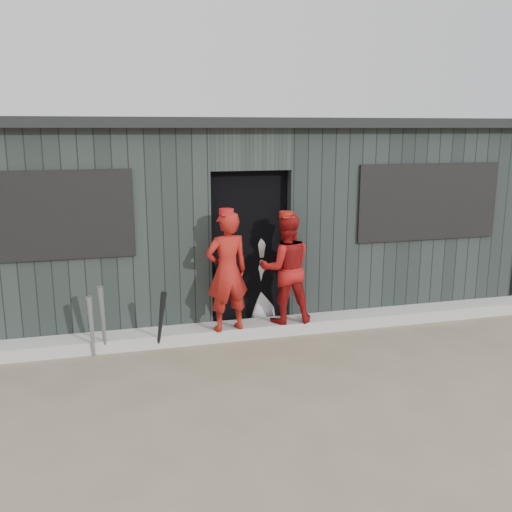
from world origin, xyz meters
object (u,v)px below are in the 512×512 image
object	(u,v)px
bat_left	(103,320)
player_grey_back	(260,278)
dugout	(226,212)
player_red_left	(227,271)
player_red_right	(286,268)
bat_mid	(92,326)
bat_right	(161,321)

from	to	relation	value
bat_left	player_grey_back	world-z (taller)	player_grey_back
dugout	player_red_left	bearing A→B (deg)	-101.83
bat_left	player_grey_back	xyz separation A→B (m)	(1.98, 0.69, 0.17)
player_red_right	bat_left	bearing A→B (deg)	9.50
player_red_left	player_grey_back	world-z (taller)	player_red_left
bat_mid	bat_right	world-z (taller)	bat_right
bat_right	player_red_right	world-z (taller)	player_red_right
bat_right	player_grey_back	size ratio (longest dim) A/B	0.64
bat_left	bat_mid	distance (m)	0.14
player_red_left	bat_mid	bearing A→B (deg)	-7.39
player_grey_back	player_red_left	bearing A→B (deg)	53.78
bat_left	dugout	size ratio (longest dim) A/B	0.10
player_grey_back	bat_left	bearing A→B (deg)	25.99
bat_left	player_red_right	xyz separation A→B (m)	(2.18, 0.20, 0.41)
bat_left	dugout	distance (m)	2.77
player_red_left	dugout	distance (m)	1.91
player_grey_back	player_red_right	bearing A→B (deg)	119.33
bat_right	dugout	xyz separation A→B (m)	(1.18, 1.94, 0.92)
bat_mid	player_red_left	world-z (taller)	player_red_left
bat_mid	player_red_right	world-z (taller)	player_red_right
player_red_right	bat_right	bearing A→B (deg)	12.72
bat_left	bat_right	size ratio (longest dim) A/B	1.12
player_red_right	dugout	size ratio (longest dim) A/B	0.16
bat_right	player_grey_back	distance (m)	1.55
player_red_right	player_grey_back	size ratio (longest dim) A/B	1.15
player_red_left	dugout	xyz separation A→B (m)	(0.38, 1.82, 0.42)
bat_right	dugout	bearing A→B (deg)	58.77
bat_mid	player_grey_back	bearing A→B (deg)	17.95
bat_mid	player_red_right	xyz separation A→B (m)	(2.31, 0.20, 0.47)
dugout	bat_mid	bearing A→B (deg)	-135.34
bat_left	player_grey_back	bearing A→B (deg)	19.07
bat_left	player_red_left	distance (m)	1.50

